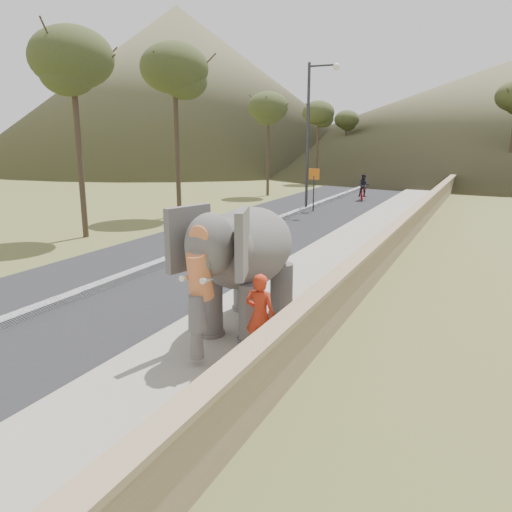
{
  "coord_description": "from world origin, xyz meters",
  "views": [
    {
      "loc": [
        4.56,
        -8.8,
        4.15
      ],
      "look_at": [
        0.2,
        0.41,
        1.7
      ],
      "focal_mm": 35.0,
      "sensor_mm": 36.0,
      "label": 1
    }
  ],
  "objects": [
    {
      "name": "walkway",
      "position": [
        0.0,
        10.0,
        0.07
      ],
      "size": [
        3.0,
        120.0,
        0.15
      ],
      "primitive_type": "cube",
      "color": "#9E9687",
      "rests_on": "ground"
    },
    {
      "name": "road",
      "position": [
        -5.0,
        10.0,
        0.01
      ],
      "size": [
        7.0,
        120.0,
        0.03
      ],
      "primitive_type": "cube",
      "color": "black",
      "rests_on": "ground"
    },
    {
      "name": "ground",
      "position": [
        0.0,
        0.0,
        0.0
      ],
      "size": [
        160.0,
        160.0,
        0.0
      ],
      "primitive_type": "plane",
      "color": "olive",
      "rests_on": "ground"
    },
    {
      "name": "signboard",
      "position": [
        -4.5,
        17.86,
        1.64
      ],
      "size": [
        0.6,
        0.08,
        2.4
      ],
      "color": "#2D2D33",
      "rests_on": "ground"
    },
    {
      "name": "hill_far",
      "position": [
        5.0,
        70.0,
        7.0
      ],
      "size": [
        80.0,
        80.0,
        14.0
      ],
      "primitive_type": "cone",
      "color": "brown",
      "rests_on": "ground"
    },
    {
      "name": "lamppost",
      "position": [
        -4.69,
        18.07,
        4.87
      ],
      "size": [
        1.76,
        0.36,
        8.0
      ],
      "color": "#2A2B2E",
      "rests_on": "ground"
    },
    {
      "name": "median",
      "position": [
        -5.0,
        10.0,
        0.11
      ],
      "size": [
        0.35,
        120.0,
        0.22
      ],
      "primitive_type": "cube",
      "color": "black",
      "rests_on": "ground"
    },
    {
      "name": "motorcyclist",
      "position": [
        -3.14,
        23.85,
        0.69
      ],
      "size": [
        1.03,
        1.72,
        1.77
      ],
      "color": "maroon",
      "rests_on": "ground"
    },
    {
      "name": "hill_left",
      "position": [
        -38.0,
        55.0,
        11.0
      ],
      "size": [
        60.0,
        60.0,
        22.0
      ],
      "primitive_type": "cone",
      "color": "brown",
      "rests_on": "ground"
    },
    {
      "name": "parapet",
      "position": [
        1.65,
        10.0,
        0.55
      ],
      "size": [
        0.3,
        120.0,
        1.1
      ],
      "primitive_type": "cube",
      "color": "tan",
      "rests_on": "ground"
    },
    {
      "name": "trees",
      "position": [
        2.04,
        26.88,
        3.91
      ],
      "size": [
        48.09,
        43.01,
        8.97
      ],
      "color": "#473828",
      "rests_on": "ground"
    },
    {
      "name": "elephant_and_man",
      "position": [
        0.02,
        0.38,
        1.49
      ],
      "size": [
        2.24,
        3.79,
        2.7
      ],
      "color": "#66615C",
      "rests_on": "ground"
    }
  ]
}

